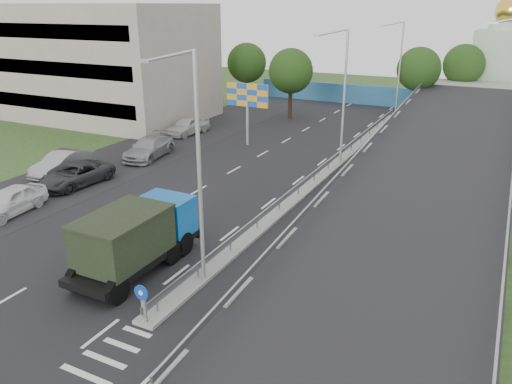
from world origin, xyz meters
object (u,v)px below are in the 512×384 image
Objects in this scene: church at (502,61)px; lamp_post_mid at (342,91)px; dump_truck at (137,236)px; parked_car_e at (188,126)px; billboard at (247,99)px; sign_bollard at (143,303)px; lamp_post_near at (195,160)px; parked_car_a at (10,201)px; parked_car_b at (62,163)px; parked_car_c at (76,175)px; parked_car_d at (149,148)px; lamp_post_far at (398,64)px.

lamp_post_mid is at bearing -106.22° from church.
dump_truck reaches higher than parked_car_e.
lamp_post_mid reaches higher than billboard.
parked_car_e is at bearing -130.00° from church.
church is (9.89, 34.00, -0.50)m from lamp_post_mid.
lamp_post_mid is at bearing -4.74° from parked_car_e.
billboard is at bearing 109.21° from sign_bollard.
lamp_post_near is 2.01× the size of parked_car_e.
parked_car_a is (-14.51, -18.43, -4.99)m from lamp_post_mid.
lamp_post_mid is 1.42× the size of dump_truck.
parked_car_a is 0.92× the size of parked_car_b.
sign_bollard is at bearing -99.81° from church.
lamp_post_near is at bearing -100.38° from church.
parked_car_a is (-24.40, -52.43, -4.49)m from church.
parked_car_c is at bearing 143.28° from sign_bollard.
church reaches higher than lamp_post_near.
parked_car_d is at bearing 126.45° from dump_truck.
billboard is 1.14× the size of parked_car_a.
parked_car_b is (-27.43, -45.53, -4.45)m from church.
parked_car_c is 0.95× the size of parked_car_d.
lamp_post_far is 23.99m from parked_car_e.
billboard reaches higher than parked_car_a.
dump_truck is (-3.27, -40.28, -4.08)m from lamp_post_far.
parked_car_e is at bearing 80.90° from parked_car_b.
lamp_post_far is at bearing -125.24° from church.
parked_car_a is 0.83× the size of parked_car_d.
parked_car_b is (-17.54, -11.53, -4.95)m from lamp_post_mid.
parked_car_e is (-16.04, 26.79, -0.18)m from sign_bollard.
lamp_post_near reaches higher than billboard.
sign_bollard is at bearing -26.88° from parked_car_a.
church reaches higher than dump_truck.
lamp_post_far is 20.24m from billboard.
lamp_post_mid reaches higher than parked_car_d.
parked_car_b is (-3.03, 6.91, 0.04)m from parked_car_a.
parked_car_c is at bearing -79.48° from parked_car_e.
parked_car_a is 7.54m from parked_car_b.
parked_car_e reaches higher than parked_car_d.
lamp_post_far is at bearing 90.00° from lamp_post_mid.
parked_car_c is at bearing -29.68° from parked_car_b.
sign_bollard is 0.32× the size of parked_car_b.
sign_bollard is at bearing -90.26° from lamp_post_mid.
parked_car_e is (-16.15, 22.96, -4.95)m from lamp_post_near.
billboard is 9.56m from parked_car_d.
lamp_post_far is at bearing 63.16° from billboard.
parked_car_e is at bearing 92.22° from parked_car_d.
church is at bearing 79.62° from lamp_post_near.
parked_car_d is at bearing 83.79° from parked_car_a.
billboard is at bearing 167.62° from lamp_post_mid.
dump_truck is at bearing -55.35° from parked_car_e.
parked_car_b is 1.04× the size of parked_car_e.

